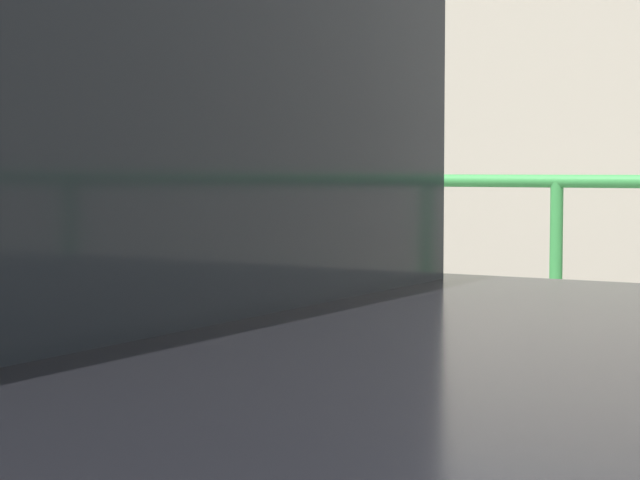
{
  "coord_description": "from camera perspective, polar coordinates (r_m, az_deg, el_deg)",
  "views": [
    {
      "loc": [
        1.59,
        -2.72,
        1.32
      ],
      "look_at": [
        -0.26,
        0.62,
        1.08
      ],
      "focal_mm": 64.1,
      "sensor_mm": 36.0,
      "label": 1
    }
  ],
  "objects": [
    {
      "name": "parking_meter",
      "position": [
        3.57,
        4.34,
        0.96
      ],
      "size": [
        0.17,
        0.18,
        1.42
      ],
      "rotation": [
        0.0,
        0.0,
        3.13
      ],
      "color": "slate",
      "rests_on": "sidewalk_curb"
    },
    {
      "name": "pedestrian_at_meter",
      "position": [
        4.09,
        -3.33,
        0.35
      ],
      "size": [
        0.67,
        0.46,
        1.68
      ],
      "rotation": [
        0.0,
        0.0,
        -0.18
      ],
      "color": "#1E233F",
      "rests_on": "sidewalk_curb"
    },
    {
      "name": "background_railing",
      "position": [
        5.38,
        11.71,
        -0.26
      ],
      "size": [
        24.06,
        0.06,
        1.16
      ],
      "color": "#2D7A38",
      "rests_on": "sidewalk_curb"
    }
  ]
}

